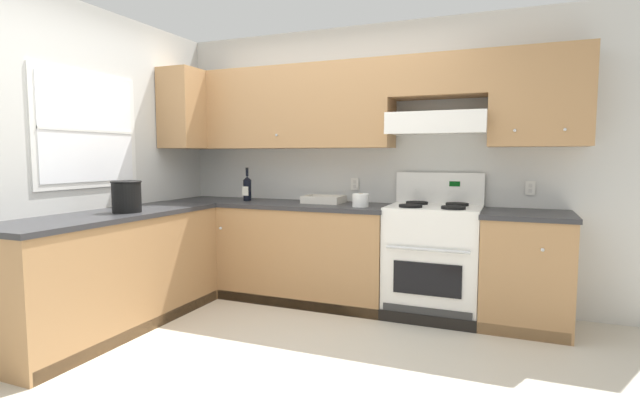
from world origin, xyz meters
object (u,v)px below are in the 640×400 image
bucket (127,196)px  stove (433,259)px  bowl (324,201)px  paper_towel_roll (360,200)px  wine_bottle (247,188)px

bucket → stove: bearing=28.6°
bowl → paper_towel_roll: (0.42, -0.19, 0.03)m
stove → wine_bottle: size_ratio=3.70×
stove → wine_bottle: 1.89m
stove → paper_towel_roll: bearing=-170.3°
wine_bottle → paper_towel_roll: bearing=-6.1°
wine_bottle → paper_towel_roll: size_ratio=2.32×
bowl → paper_towel_roll: bearing=-25.0°
wine_bottle → bucket: 1.26m
wine_bottle → paper_towel_roll: wine_bottle is taller
stove → bucket: (-2.17, -1.18, 0.56)m
stove → bowl: (-1.03, 0.09, 0.45)m
bucket → wine_bottle: bearing=73.4°
bucket → paper_towel_roll: bucket is taller
paper_towel_roll → bucket: bearing=-145.4°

